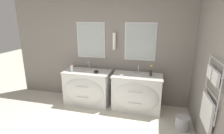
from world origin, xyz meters
TOP-DOWN VIEW (x-y plane):
  - wall_back at (0.00, 2.24)m, footprint 5.37×0.16m
  - wall_right at (1.92, 0.99)m, footprint 0.13×4.31m
  - vanity_left at (-0.55, 1.84)m, footprint 1.14×0.65m
  - vanity_right at (0.68, 1.84)m, footprint 1.14×0.65m
  - faucet_left at (-0.55, 2.02)m, footprint 0.17×0.13m
  - faucet_right at (0.68, 2.02)m, footprint 0.17×0.13m
  - toiletry_bottle at (-0.91, 1.78)m, footprint 0.06×0.06m
  - amenity_bowl at (-0.29, 1.79)m, footprint 0.11×0.11m
  - flower_vase at (0.97, 1.92)m, footprint 0.06×0.06m
  - soap_dish at (0.34, 1.73)m, footprint 0.09×0.06m
  - waste_bin at (1.64, 1.28)m, footprint 0.26×0.26m

SIDE VIEW (x-z plane):
  - waste_bin at x=1.64m, z-range 0.01..0.28m
  - vanity_left at x=-0.55m, z-range 0.01..0.85m
  - vanity_right at x=0.68m, z-range 0.01..0.85m
  - soap_dish at x=0.34m, z-range 0.84..0.88m
  - amenity_bowl at x=-0.29m, z-range 0.84..0.91m
  - toiletry_bottle at x=-0.91m, z-range 0.84..1.01m
  - faucet_left at x=-0.55m, z-range 0.84..1.05m
  - faucet_right at x=0.68m, z-range 0.84..1.05m
  - flower_vase at x=0.97m, z-range 0.82..1.08m
  - wall_right at x=1.92m, z-range -0.01..2.59m
  - wall_back at x=0.00m, z-range 0.01..2.61m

